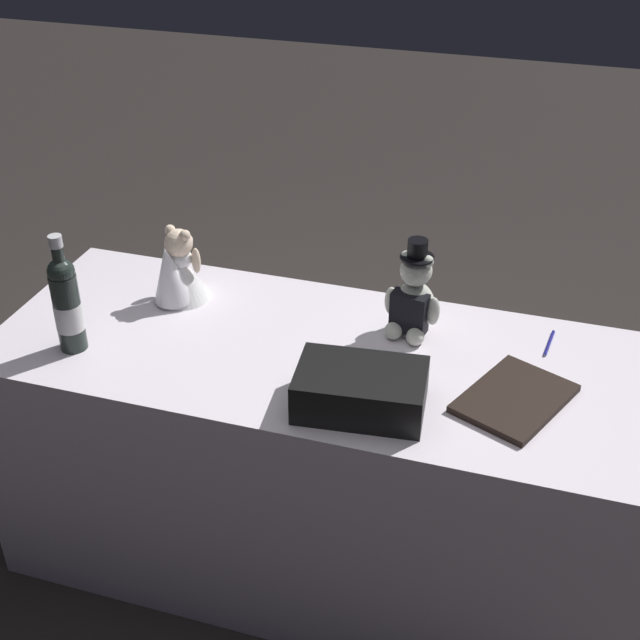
# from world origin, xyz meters

# --- Properties ---
(ground_plane) EXTENTS (12.00, 12.00, 0.00)m
(ground_plane) POSITION_xyz_m (0.00, 0.00, 0.00)
(ground_plane) COLOR #2D2826
(reception_table) EXTENTS (1.81, 0.72, 0.77)m
(reception_table) POSITION_xyz_m (0.00, 0.00, 0.39)
(reception_table) COLOR white
(reception_table) RESTS_ON ground_plane
(teddy_bear_groom) EXTENTS (0.16, 0.15, 0.28)m
(teddy_bear_groom) POSITION_xyz_m (-0.21, -0.17, 0.88)
(teddy_bear_groom) COLOR silver
(teddy_bear_groom) RESTS_ON reception_table
(teddy_bear_bride) EXTENTS (0.18, 0.21, 0.23)m
(teddy_bear_bride) POSITION_xyz_m (0.48, -0.14, 0.87)
(teddy_bear_bride) COLOR white
(teddy_bear_bride) RESTS_ON reception_table
(champagne_bottle) EXTENTS (0.07, 0.07, 0.34)m
(champagne_bottle) POSITION_xyz_m (0.64, 0.18, 0.91)
(champagne_bottle) COLOR #242E29
(champagne_bottle) RESTS_ON reception_table
(signing_pen) EXTENTS (0.02, 0.13, 0.01)m
(signing_pen) POSITION_xyz_m (-0.59, -0.21, 0.78)
(signing_pen) COLOR navy
(signing_pen) RESTS_ON reception_table
(gift_case_black) EXTENTS (0.33, 0.24, 0.11)m
(gift_case_black) POSITION_xyz_m (-0.17, 0.20, 0.83)
(gift_case_black) COLOR black
(gift_case_black) RESTS_ON reception_table
(guestbook) EXTENTS (0.31, 0.35, 0.02)m
(guestbook) POSITION_xyz_m (-0.53, 0.07, 0.78)
(guestbook) COLOR black
(guestbook) RESTS_ON reception_table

